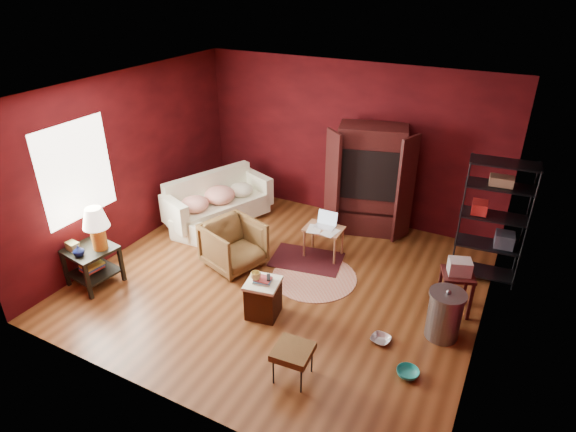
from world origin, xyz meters
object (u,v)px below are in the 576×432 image
(hamper, at_px, (263,298))
(tv_armoire, at_px, (370,179))
(wire_shelving, at_px, (494,217))
(laptop_desk, at_px, (324,231))
(sofa, at_px, (216,204))
(armchair, at_px, (234,243))
(side_table, at_px, (94,239))

(hamper, xyz_separation_m, tv_armoire, (0.42, 2.85, 0.71))
(hamper, relative_size, wire_shelving, 0.32)
(laptop_desk, relative_size, wire_shelving, 0.40)
(hamper, height_order, wire_shelving, wire_shelving)
(hamper, bearing_deg, wire_shelving, 42.68)
(sofa, bearing_deg, wire_shelving, -87.56)
(tv_armoire, relative_size, wire_shelving, 1.02)
(hamper, xyz_separation_m, laptop_desk, (0.11, 1.72, 0.18))
(armchair, bearing_deg, side_table, 149.22)
(armchair, bearing_deg, tv_armoire, -16.69)
(tv_armoire, bearing_deg, hamper, -113.53)
(armchair, bearing_deg, hamper, -111.08)
(side_table, relative_size, wire_shelving, 0.66)
(sofa, distance_m, hamper, 2.81)
(armchair, height_order, side_table, side_table)
(wire_shelving, bearing_deg, hamper, -142.85)
(side_table, bearing_deg, tv_armoire, 48.88)
(sofa, relative_size, wire_shelving, 1.01)
(hamper, bearing_deg, armchair, 140.71)
(laptop_desk, bearing_deg, sofa, 174.58)
(side_table, bearing_deg, sofa, 80.36)
(armchair, relative_size, wire_shelving, 0.44)
(sofa, height_order, hamper, sofa)
(sofa, height_order, side_table, side_table)
(sofa, bearing_deg, armchair, -137.22)
(side_table, relative_size, laptop_desk, 1.66)
(hamper, bearing_deg, laptop_desk, 86.38)
(tv_armoire, bearing_deg, sofa, -174.06)
(side_table, distance_m, wire_shelving, 5.67)
(tv_armoire, height_order, wire_shelving, tv_armoire)
(sofa, distance_m, side_table, 2.43)
(hamper, height_order, laptop_desk, laptop_desk)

